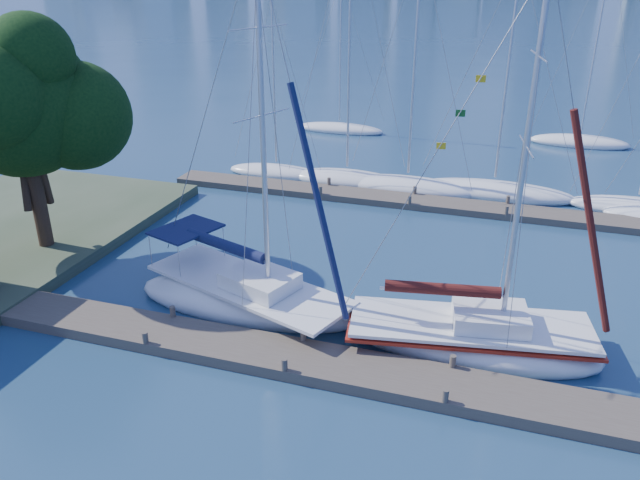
% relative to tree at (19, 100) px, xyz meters
% --- Properties ---
extents(ground, '(700.00, 700.00, 0.00)m').
position_rel_tree_xyz_m(ground, '(13.51, -4.55, -6.98)').
color(ground, navy).
rests_on(ground, ground).
extents(near_dock, '(26.00, 2.00, 0.40)m').
position_rel_tree_xyz_m(near_dock, '(13.51, -4.55, -6.78)').
color(near_dock, '#4F443A').
rests_on(near_dock, ground).
extents(far_dock, '(30.00, 1.80, 0.36)m').
position_rel_tree_xyz_m(far_dock, '(15.51, 11.45, -6.80)').
color(far_dock, '#4F443A').
rests_on(far_dock, ground).
extents(tree, '(8.15, 7.41, 10.49)m').
position_rel_tree_xyz_m(tree, '(0.00, 0.00, 0.00)').
color(tree, '#322116').
rests_on(tree, ground).
extents(sailboat_navy, '(9.52, 5.78, 13.51)m').
position_rel_tree_xyz_m(sailboat_navy, '(10.57, -1.60, -5.98)').
color(sailboat_navy, white).
rests_on(sailboat_navy, ground).
extents(sailboat_maroon, '(9.03, 4.25, 12.80)m').
position_rel_tree_xyz_m(sailboat_maroon, '(18.87, -1.85, -6.02)').
color(sailboat_maroon, white).
rests_on(sailboat_maroon, ground).
extents(bg_boat_0, '(6.52, 3.13, 10.74)m').
position_rel_tree_xyz_m(bg_boat_0, '(5.56, 13.99, -6.75)').
color(bg_boat_0, white).
rests_on(bg_boat_0, ground).
extents(bg_boat_1, '(7.31, 4.80, 15.39)m').
position_rel_tree_xyz_m(bg_boat_1, '(10.15, 13.86, -6.67)').
color(bg_boat_1, white).
rests_on(bg_boat_1, ground).
extents(bg_boat_2, '(8.46, 5.52, 13.65)m').
position_rel_tree_xyz_m(bg_boat_2, '(13.85, 13.62, -6.70)').
color(bg_boat_2, white).
rests_on(bg_boat_2, ground).
extents(bg_boat_3, '(9.28, 4.95, 12.81)m').
position_rel_tree_xyz_m(bg_boat_3, '(18.67, 14.31, -6.71)').
color(bg_boat_3, white).
rests_on(bg_boat_3, ground).
extents(bg_boat_4, '(7.15, 2.95, 13.01)m').
position_rel_tree_xyz_m(bg_boat_4, '(26.08, 14.11, -6.72)').
color(bg_boat_4, white).
rests_on(bg_boat_4, ground).
extents(bg_boat_6, '(7.25, 4.48, 11.38)m').
position_rel_tree_xyz_m(bg_boat_6, '(6.17, 25.90, -6.75)').
color(bg_boat_6, white).
rests_on(bg_boat_6, ground).
extents(bg_boat_7, '(7.12, 3.16, 13.76)m').
position_rel_tree_xyz_m(bg_boat_7, '(23.91, 27.35, -6.70)').
color(bg_boat_7, white).
rests_on(bg_boat_7, ground).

